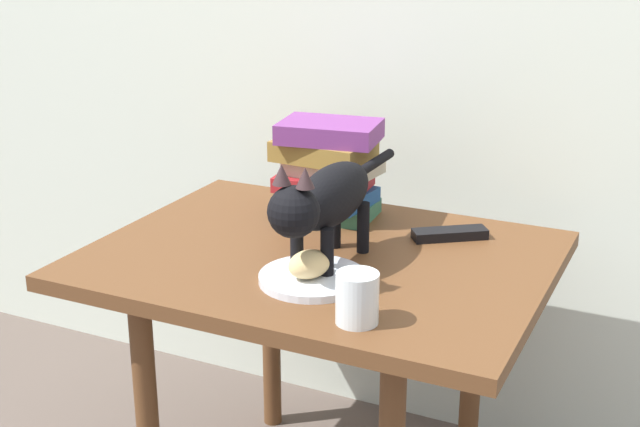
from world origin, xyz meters
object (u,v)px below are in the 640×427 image
Objects in this scene: plate at (313,278)px; cat at (325,200)px; candle_jar at (357,301)px; tv_remote at (450,234)px; side_table at (320,288)px; bread_roll at (309,264)px; book_stack at (328,168)px.

cat is (-0.01, 0.07, 0.13)m from plate.
candle_jar is 0.57× the size of tv_remote.
side_table is 10.83× the size of bread_roll.
cat is (0.04, -0.07, 0.21)m from side_table.
plate is at bearing -151.57° from tv_remote.
side_table is 0.28m from book_stack.
side_table is 0.22m from cat.
candle_jar is (0.13, -0.10, -0.00)m from bread_roll.
plate is (0.05, -0.13, 0.08)m from side_table.
plate is 0.40× the size of cat.
plate is 0.35m from tv_remote.
side_table is 5.78× the size of tv_remote.
side_table is 0.16m from plate.
book_stack reaches higher than tv_remote.
tv_remote is (0.15, 0.31, 0.00)m from plate.
tv_remote is (0.28, -0.02, -0.10)m from book_stack.
side_table is at bearing 110.11° from plate.
candle_jar is at bearing -40.67° from plate.
plate reaches higher than side_table.
tv_remote is at bearing -3.65° from book_stack.
cat reaches higher than plate.
book_stack is at bearing 120.06° from candle_jar.
side_table is at bearing 126.46° from candle_jar.
book_stack is at bearing 113.91° from cat.
plate is 0.14m from cat.
candle_jar is (0.18, -0.25, 0.11)m from side_table.
cat is 3.20× the size of tv_remote.
book_stack is 2.65× the size of candle_jar.
bread_roll is at bearing -71.71° from side_table.
bread_roll reaches higher than plate.
candle_jar reaches higher than bread_roll.
cat is at bearing -66.09° from book_stack.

